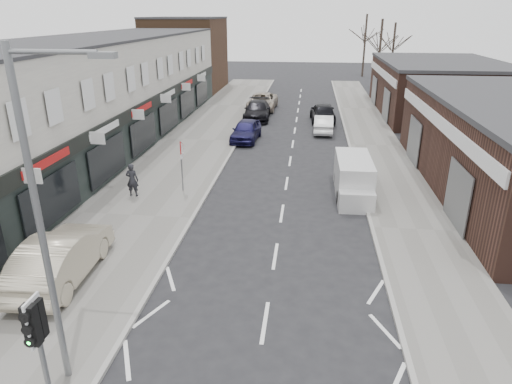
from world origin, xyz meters
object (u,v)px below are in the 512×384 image
(parked_car_left_c, at_px, (262,102))
(pedestrian, at_px, (132,180))
(parked_car_left_b, at_px, (257,110))
(street_lamp, at_px, (45,211))
(parked_car_right_b, at_px, (323,112))
(parked_car_left_a, at_px, (246,130))
(sedan_on_pavement, at_px, (61,256))
(warning_sign, at_px, (182,151))
(parked_car_right_a, at_px, (324,124))
(traffic_light, at_px, (37,332))
(white_van, at_px, (353,178))

(parked_car_left_c, bearing_deg, pedestrian, -98.22)
(parked_car_left_b, bearing_deg, parked_car_left_c, 87.98)
(street_lamp, xyz_separation_m, pedestrian, (-2.92, 11.80, -3.66))
(parked_car_right_b, bearing_deg, parked_car_left_a, 46.64)
(sedan_on_pavement, bearing_deg, warning_sign, -105.09)
(warning_sign, xyz_separation_m, parked_car_left_a, (1.76, 10.57, -1.46))
(warning_sign, relative_size, parked_car_left_b, 0.51)
(sedan_on_pavement, xyz_separation_m, parked_car_right_a, (9.26, 22.19, -0.28))
(parked_car_right_b, bearing_deg, sedan_on_pavement, 66.50)
(parked_car_left_b, xyz_separation_m, parked_car_right_a, (5.60, -4.06, -0.10))
(traffic_light, bearing_deg, parked_car_left_b, 88.19)
(warning_sign, bearing_deg, white_van, 5.16)
(traffic_light, xyz_separation_m, parked_car_right_b, (6.60, 31.38, -1.60))
(warning_sign, distance_m, parked_car_left_a, 10.82)
(parked_car_left_a, relative_size, parked_car_right_b, 0.91)
(white_van, bearing_deg, traffic_light, -118.35)
(pedestrian, height_order, parked_car_right_b, pedestrian)
(white_van, xyz_separation_m, parked_car_right_b, (-1.20, 16.59, -0.06))
(street_lamp, bearing_deg, parked_car_left_a, 87.24)
(parked_car_right_a, bearing_deg, warning_sign, 63.29)
(traffic_light, distance_m, parked_car_left_a, 24.67)
(warning_sign, xyz_separation_m, parked_car_left_c, (1.76, 22.00, -1.44))
(pedestrian, bearing_deg, street_lamp, 102.70)
(traffic_light, bearing_deg, parked_car_left_c, 88.41)
(street_lamp, relative_size, parked_car_right_b, 1.66)
(warning_sign, xyz_separation_m, pedestrian, (-2.29, -1.00, -1.24))
(pedestrian, relative_size, parked_car_left_b, 0.32)
(street_lamp, distance_m, parked_car_left_a, 23.72)
(warning_sign, xyz_separation_m, parked_car_right_a, (7.36, 13.65, -1.53))
(traffic_light, relative_size, parked_car_right_b, 0.64)
(parked_car_left_a, height_order, parked_car_right_a, parked_car_left_a)
(white_van, bearing_deg, parked_car_left_c, 107.22)
(street_lamp, height_order, sedan_on_pavement, street_lamp)
(warning_sign, height_order, parked_car_left_c, warning_sign)
(parked_car_left_c, bearing_deg, street_lamp, -90.09)
(white_van, bearing_deg, pedestrian, -171.26)
(parked_car_left_c, xyz_separation_m, parked_car_right_a, (5.60, -8.35, -0.09))
(pedestrian, bearing_deg, warning_sign, -157.61)
(white_van, height_order, pedestrian, white_van)
(street_lamp, relative_size, parked_car_right_a, 1.96)
(parked_car_left_b, bearing_deg, white_van, -70.14)
(white_van, relative_size, parked_car_left_b, 0.90)
(warning_sign, height_order, sedan_on_pavement, warning_sign)
(parked_car_right_a, relative_size, parked_car_right_b, 0.85)
(street_lamp, xyz_separation_m, parked_car_left_a, (1.13, 23.37, -3.88))
(street_lamp, bearing_deg, pedestrian, 103.92)
(street_lamp, distance_m, parked_car_left_c, 35.03)
(traffic_light, height_order, parked_car_left_a, traffic_light)
(white_van, height_order, sedan_on_pavement, white_van)
(pedestrian, relative_size, parked_car_left_c, 0.31)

